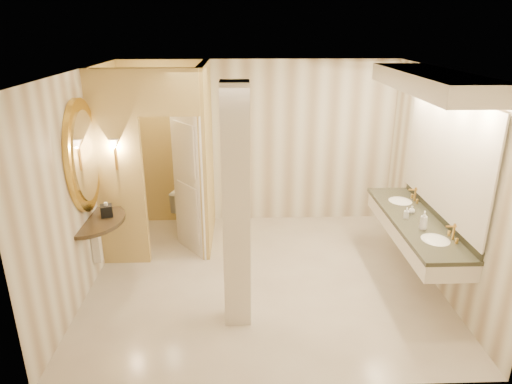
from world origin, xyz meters
TOP-DOWN VIEW (x-y plane):
  - floor at (0.00, 0.00)m, footprint 4.50×4.50m
  - ceiling at (0.00, 0.00)m, footprint 4.50×4.50m
  - wall_back at (0.00, 2.00)m, footprint 4.50×0.02m
  - wall_front at (0.00, -2.00)m, footprint 4.50×0.02m
  - wall_left at (-2.25, 0.00)m, footprint 0.02×4.00m
  - wall_right at (2.25, 0.00)m, footprint 0.02×4.00m
  - toilet_closet at (-1.13, 0.96)m, footprint 1.50×1.55m
  - wall_sconce at (-1.93, 0.43)m, footprint 0.14×0.14m
  - vanity at (1.98, -0.09)m, footprint 0.75×2.46m
  - console_shelf at (-2.21, 0.05)m, footprint 1.08×1.08m
  - pillar at (-0.34, -0.90)m, footprint 0.29×0.29m
  - tissue_box at (-2.03, 0.12)m, footprint 0.18×0.18m
  - toilet at (-1.10, 1.55)m, footprint 0.63×0.85m
  - soap_bottle_a at (1.83, -0.08)m, footprint 0.08×0.08m
  - soap_bottle_b at (1.94, 0.06)m, footprint 0.11×0.11m
  - soap_bottle_c at (1.91, -0.42)m, footprint 0.12×0.12m

SIDE VIEW (x-z plane):
  - floor at x=0.00m, z-range 0.00..0.00m
  - toilet at x=-1.10m, z-range 0.00..0.77m
  - soap_bottle_b at x=1.94m, z-range 0.88..0.98m
  - soap_bottle_a at x=1.83m, z-range 0.88..1.01m
  - tissue_box at x=-2.03m, z-range 0.88..1.02m
  - soap_bottle_c at x=1.91m, z-range 0.88..1.11m
  - console_shelf at x=-2.21m, z-range 0.35..2.34m
  - wall_back at x=0.00m, z-range 0.00..2.70m
  - wall_front at x=0.00m, z-range 0.00..2.70m
  - wall_left at x=-2.25m, z-range 0.00..2.70m
  - wall_right at x=2.25m, z-range 0.00..2.70m
  - pillar at x=-0.34m, z-range 0.00..2.70m
  - toilet_closet at x=-1.13m, z-range 0.04..2.74m
  - vanity at x=1.98m, z-range 0.58..2.67m
  - wall_sconce at x=-1.93m, z-range 1.52..1.94m
  - ceiling at x=0.00m, z-range 2.70..2.70m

